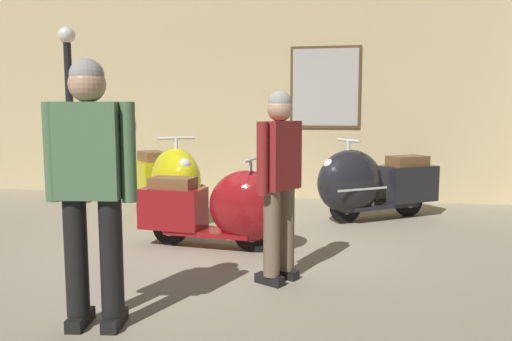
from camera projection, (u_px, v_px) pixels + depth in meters
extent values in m
plane|color=gray|center=(202.00, 249.00, 5.22)|extent=(60.00, 60.00, 0.00)
cube|color=#CCB784|center=(260.00, 90.00, 8.26)|extent=(18.00, 0.20, 3.51)
cube|color=brown|center=(325.00, 87.00, 7.95)|extent=(1.10, 0.03, 1.28)
cube|color=#B2B2AD|center=(325.00, 87.00, 7.93)|extent=(1.02, 0.01, 1.20)
cylinder|color=black|center=(178.00, 206.00, 6.38)|extent=(0.35, 0.40, 0.44)
cylinder|color=silver|center=(178.00, 206.00, 6.38)|extent=(0.21, 0.22, 0.20)
cylinder|color=black|center=(153.00, 194.00, 7.30)|extent=(0.35, 0.40, 0.44)
cylinder|color=silver|center=(153.00, 194.00, 7.30)|extent=(0.21, 0.22, 0.20)
cube|color=gold|center=(164.00, 201.00, 6.84)|extent=(0.98, 1.07, 0.06)
ellipsoid|color=gold|center=(176.00, 181.00, 6.39)|extent=(1.04, 1.09, 0.84)
cube|color=gold|center=(153.00, 178.00, 7.23)|extent=(0.82, 0.86, 0.49)
cube|color=brown|center=(153.00, 156.00, 7.19)|extent=(0.58, 0.61, 0.13)
sphere|color=silver|center=(184.00, 165.00, 6.09)|extent=(0.17, 0.17, 0.17)
cylinder|color=silver|center=(176.00, 151.00, 6.31)|extent=(0.05, 0.05, 0.31)
cylinder|color=silver|center=(176.00, 138.00, 6.29)|extent=(0.40, 0.34, 0.04)
cube|color=silver|center=(197.00, 184.00, 6.53)|extent=(0.48, 0.59, 0.03)
cylinder|color=black|center=(252.00, 233.00, 5.12)|extent=(0.39, 0.11, 0.38)
cylinder|color=silver|center=(252.00, 233.00, 5.12)|extent=(0.18, 0.11, 0.17)
cylinder|color=black|center=(170.00, 227.00, 5.37)|extent=(0.39, 0.11, 0.38)
cylinder|color=silver|center=(170.00, 227.00, 5.37)|extent=(0.18, 0.11, 0.17)
cube|color=maroon|center=(210.00, 232.00, 5.25)|extent=(0.94, 0.43, 0.05)
ellipsoid|color=maroon|center=(248.00, 206.00, 5.10)|extent=(0.85, 0.57, 0.73)
cube|color=maroon|center=(173.00, 208.00, 5.34)|extent=(0.69, 0.45, 0.42)
cube|color=brown|center=(173.00, 183.00, 5.31)|extent=(0.48, 0.31, 0.12)
sphere|color=silver|center=(274.00, 188.00, 5.00)|extent=(0.14, 0.14, 0.14)
cylinder|color=silver|center=(250.00, 173.00, 5.05)|extent=(0.04, 0.04, 0.27)
cylinder|color=silver|center=(250.00, 160.00, 5.04)|extent=(0.07, 0.42, 0.03)
cylinder|color=black|center=(346.00, 206.00, 6.41)|extent=(0.40, 0.32, 0.43)
cylinder|color=silver|center=(346.00, 206.00, 6.41)|extent=(0.22, 0.20, 0.19)
cylinder|color=black|center=(409.00, 200.00, 6.84)|extent=(0.40, 0.32, 0.43)
cylinder|color=silver|center=(409.00, 200.00, 6.84)|extent=(0.22, 0.20, 0.19)
cube|color=black|center=(378.00, 205.00, 6.63)|extent=(1.06, 0.91, 0.05)
ellipsoid|color=black|center=(350.00, 182.00, 6.40)|extent=(1.06, 0.98, 0.82)
cube|color=black|center=(407.00, 183.00, 6.80)|extent=(0.85, 0.78, 0.47)
cube|color=brown|center=(408.00, 161.00, 6.76)|extent=(0.60, 0.55, 0.13)
sphere|color=silver|center=(330.00, 165.00, 6.25)|extent=(0.16, 0.16, 0.16)
cylinder|color=silver|center=(348.00, 152.00, 6.34)|extent=(0.05, 0.05, 0.30)
cylinder|color=silver|center=(349.00, 140.00, 6.32)|extent=(0.30, 0.41, 0.03)
cube|color=silver|center=(363.00, 189.00, 6.16)|extent=(0.60, 0.43, 0.03)
cylinder|color=black|center=(74.00, 198.00, 7.73)|extent=(0.28, 0.28, 0.18)
cylinder|color=black|center=(70.00, 119.00, 7.59)|extent=(0.11, 0.11, 2.24)
torus|color=black|center=(70.00, 111.00, 7.58)|extent=(0.19, 0.19, 0.04)
sphere|color=white|center=(67.00, 35.00, 7.44)|extent=(0.25, 0.25, 0.25)
cube|color=black|center=(284.00, 273.00, 4.33)|extent=(0.26, 0.20, 0.08)
cylinder|color=#72604C|center=(287.00, 224.00, 4.27)|extent=(0.13, 0.13, 0.78)
cube|color=black|center=(270.00, 280.00, 4.17)|extent=(0.26, 0.20, 0.08)
cylinder|color=#72604C|center=(272.00, 229.00, 4.10)|extent=(0.13, 0.13, 0.78)
cube|color=maroon|center=(280.00, 155.00, 4.11)|extent=(0.34, 0.41, 0.55)
cylinder|color=maroon|center=(295.00, 155.00, 4.29)|extent=(0.09, 0.09, 0.57)
cylinder|color=maroon|center=(263.00, 159.00, 3.94)|extent=(0.09, 0.09, 0.57)
sphere|color=tan|center=(280.00, 109.00, 4.07)|extent=(0.21, 0.21, 0.21)
sphere|color=gray|center=(280.00, 103.00, 4.06)|extent=(0.19, 0.19, 0.19)
cube|color=black|center=(115.00, 320.00, 3.35)|extent=(0.14, 0.29, 0.08)
cylinder|color=black|center=(111.00, 251.00, 3.27)|extent=(0.15, 0.15, 0.87)
cube|color=black|center=(80.00, 320.00, 3.36)|extent=(0.14, 0.29, 0.08)
cylinder|color=black|center=(76.00, 251.00, 3.28)|extent=(0.15, 0.15, 0.87)
cube|color=#4C724C|center=(90.00, 151.00, 3.20)|extent=(0.43, 0.27, 0.61)
cylinder|color=#4C724C|center=(128.00, 152.00, 3.19)|extent=(0.10, 0.10, 0.63)
cylinder|color=#4C724C|center=(51.00, 152.00, 3.21)|extent=(0.10, 0.10, 0.63)
sphere|color=tan|center=(87.00, 84.00, 3.15)|extent=(0.23, 0.23, 0.23)
sphere|color=gray|center=(87.00, 76.00, 3.14)|extent=(0.21, 0.21, 0.21)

